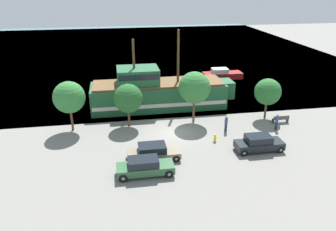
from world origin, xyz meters
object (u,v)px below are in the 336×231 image
Objects in this scene: pirate_ship at (157,92)px; bench_promenade_east at (281,119)px; moored_boat_dockside at (222,74)px; parked_car_curb_mid at (153,152)px; parked_car_curb_front at (259,143)px; pedestrian_walking_far at (277,122)px; parked_car_curb_rear at (145,167)px; fire_hydrant at (215,138)px; pedestrian_walking_near at (226,124)px.

pirate_ship is 14.86m from bench_promenade_east.
moored_boat_dockside is 27.58m from parked_car_curb_mid.
pedestrian_walking_far is (3.76, 3.99, 0.15)m from parked_car_curb_front.
pedestrian_walking_far reaches higher than parked_car_curb_rear.
pedestrian_walking_far is at bearing 11.74° from fire_hydrant.
moored_boat_dockside is 1.34× the size of parked_car_curb_rear.
parked_car_curb_front is 4.28m from fire_hydrant.
parked_car_curb_rear is at bearing -167.98° from parked_car_curb_front.
pedestrian_walking_near is 5.47m from pedestrian_walking_far.
moored_boat_dockside is 3.53× the size of pedestrian_walking_far.
pedestrian_walking_near is (9.26, 6.80, 0.17)m from parked_car_curb_rear.
bench_promenade_east is at bearing 20.26° from parked_car_curb_mid.
parked_car_curb_rear is (-10.94, -2.33, -0.01)m from parked_car_curb_front.
pedestrian_walking_far is (14.70, 6.32, 0.16)m from parked_car_curb_rear.
parked_car_curb_front is at bearing -100.14° from moored_boat_dockside.
parked_car_curb_front is at bearing 12.02° from parked_car_curb_rear.
parked_car_curb_mid is at bearing -99.51° from pirate_ship.
parked_car_curb_rear is 8.90m from fire_hydrant.
parked_car_curb_front is at bearing -69.34° from pedestrian_walking_near.
parked_car_curb_front is at bearing -133.32° from pedestrian_walking_far.
bench_promenade_east is (5.14, 5.65, -0.31)m from parked_car_curb_front.
pedestrian_walking_near is (8.26, 4.39, 0.22)m from parked_car_curb_mid.
pedestrian_walking_far is at bearing -129.77° from bench_promenade_east.
fire_hydrant is at bearing -132.01° from pedestrian_walking_near.
parked_car_curb_mid is 14.25m from pedestrian_walking_far.
pedestrian_walking_near reaches higher than parked_car_curb_front.
parked_car_curb_rear is 17.96m from bench_promenade_east.
pedestrian_walking_far is at bearing 23.25° from parked_car_curb_rear.
parked_car_curb_rear is at bearing -153.62° from bench_promenade_east.
moored_boat_dockside is at bearing 59.04° from parked_car_curb_mid.
moored_boat_dockside is at bearing 59.77° from parked_car_curb_rear.
fire_hydrant is at bearing -67.03° from pirate_ship.
parked_car_curb_rear is 2.54× the size of bench_promenade_east.
parked_car_curb_front reaches higher than parked_car_curb_mid.
parked_car_curb_mid is at bearing -152.01° from pedestrian_walking_near.
pedestrian_walking_near is at bearing -107.10° from moored_boat_dockside.
fire_hydrant is 0.43× the size of pedestrian_walking_near.
parked_car_curb_mid is 2.63× the size of pedestrian_walking_far.
pedestrian_walking_near reaches higher than fire_hydrant.
parked_car_curb_rear is at bearing -112.55° from parked_car_curb_mid.
moored_boat_dockside is at bearing 72.90° from pedestrian_walking_near.
parked_car_curb_rear reaches higher than parked_car_curb_mid.
pirate_ship is 10.36m from pedestrian_walking_near.
pedestrian_walking_near is 1.01× the size of pedestrian_walking_far.
parked_car_curb_mid is at bearing -120.96° from moored_boat_dockside.
moored_boat_dockside is 30.16m from parked_car_curb_rear.
pirate_ship reaches higher than moored_boat_dockside.
pirate_ship is 9.84× the size of pedestrian_walking_near.
pedestrian_walking_far is (11.58, -8.76, -1.04)m from pirate_ship.
moored_boat_dockside is at bearing 70.04° from fire_hydrant.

